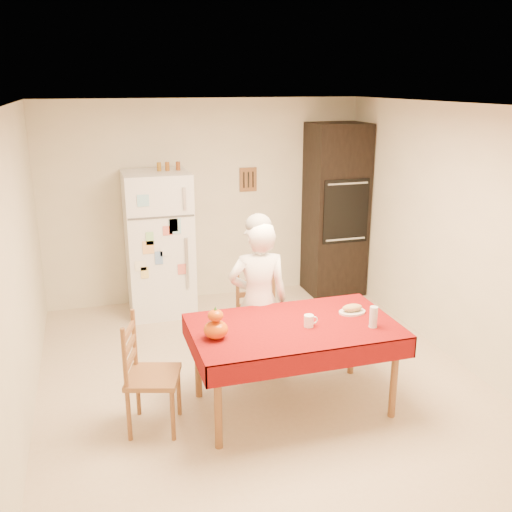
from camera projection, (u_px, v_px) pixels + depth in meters
name	position (u px, v px, depth m)	size (l,w,h in m)	color
floor	(258.00, 376.00, 5.43)	(4.50, 4.50, 0.00)	#C3AA8D
room_shell	(258.00, 209.00, 4.96)	(4.02, 4.52, 2.51)	beige
refrigerator	(159.00, 244.00, 6.73)	(0.75, 0.74, 1.70)	white
oven_cabinet	(336.00, 210.00, 7.32)	(0.70, 0.62, 2.20)	black
dining_table	(294.00, 332.00, 4.73)	(1.70, 1.00, 0.76)	brown
chair_far	(259.00, 318.00, 5.48)	(0.43, 0.41, 0.95)	brown
chair_left	(145.00, 370.00, 4.48)	(0.50, 0.52, 0.95)	brown
seated_woman	(258.00, 301.00, 5.20)	(0.56, 0.36, 1.52)	white
coffee_mug	(309.00, 321.00, 4.66)	(0.08, 0.08, 0.10)	white
pumpkin_lower	(216.00, 330.00, 4.44)	(0.19, 0.19, 0.14)	#ED5A05
pumpkin_upper	(216.00, 315.00, 4.41)	(0.12, 0.12, 0.09)	#EC3C05
wine_glass	(373.00, 317.00, 4.64)	(0.07, 0.07, 0.18)	silver
bread_plate	(352.00, 312.00, 4.94)	(0.24, 0.24, 0.02)	silver
bread_loaf	(352.00, 308.00, 4.93)	(0.18, 0.10, 0.06)	#9F7B4E
spice_jar_left	(159.00, 167.00, 6.52)	(0.05, 0.05, 0.10)	#94641B
spice_jar_mid	(167.00, 166.00, 6.55)	(0.05, 0.05, 0.10)	brown
spice_jar_right	(178.00, 166.00, 6.58)	(0.05, 0.05, 0.10)	brown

